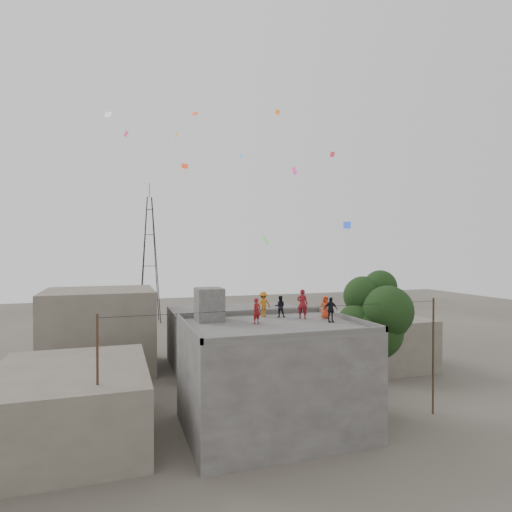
{
  "coord_description": "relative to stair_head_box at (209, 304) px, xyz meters",
  "views": [
    {
      "loc": [
        -8.64,
        -23.16,
        10.46
      ],
      "look_at": [
        -0.17,
        2.6,
        10.05
      ],
      "focal_mm": 30.0,
      "sensor_mm": 36.0,
      "label": 1
    }
  ],
  "objects": [
    {
      "name": "person_red_adult",
      "position": [
        5.72,
        -1.15,
        -0.07
      ],
      "size": [
        0.81,
        0.75,
        1.86
      ],
      "primitive_type": "imported",
      "rotation": [
        0.0,
        0.0,
        2.54
      ],
      "color": "maroon",
      "rests_on": "main_building"
    },
    {
      "name": "kites",
      "position": [
        3.76,
        5.24,
        9.89
      ],
      "size": [
        18.15,
        16.97,
        12.03
      ],
      "color": "red",
      "rests_on": "ground"
    },
    {
      "name": "person_dark_adult",
      "position": [
        6.8,
        -2.86,
        -0.25
      ],
      "size": [
        0.92,
        0.47,
        1.5
      ],
      "primitive_type": "imported",
      "rotation": [
        0.0,
        0.0,
        -0.12
      ],
      "color": "black",
      "rests_on": "main_building"
    },
    {
      "name": "tree",
      "position": [
        10.57,
        -2.0,
        -1.0
      ],
      "size": [
        4.9,
        4.6,
        9.1
      ],
      "color": "black",
      "rests_on": "ground"
    },
    {
      "name": "neighbor_northwest",
      "position": [
        -6.8,
        13.4,
        -3.6
      ],
      "size": [
        9.0,
        8.0,
        7.0
      ],
      "primitive_type": "cube",
      "color": "#5D5749",
      "rests_on": "ground"
    },
    {
      "name": "utility_line",
      "position": [
        3.7,
        -3.85,
        -3.27
      ],
      "size": [
        20.12,
        0.62,
        7.4
      ],
      "color": "black",
      "rests_on": "ground"
    },
    {
      "name": "person_dark_child",
      "position": [
        4.61,
        -0.13,
        -0.31
      ],
      "size": [
        0.81,
        0.73,
        1.38
      ],
      "primitive_type": "imported",
      "rotation": [
        0.0,
        0.0,
        2.78
      ],
      "color": "black",
      "rests_on": "main_building"
    },
    {
      "name": "main_building",
      "position": [
        3.2,
        -2.6,
        -4.05
      ],
      "size": [
        10.0,
        8.0,
        6.1
      ],
      "color": "#454340",
      "rests_on": "ground"
    },
    {
      "name": "person_orange_adult",
      "position": [
        3.68,
        0.46,
        -0.19
      ],
      "size": [
        1.13,
        0.78,
        1.61
      ],
      "primitive_type": "imported",
      "rotation": [
        0.0,
        0.0,
        -2.96
      ],
      "color": "#B36214",
      "rests_on": "main_building"
    },
    {
      "name": "transmission_tower",
      "position": [
        -0.8,
        37.4,
        1.97
      ],
      "size": [
        2.97,
        2.97,
        20.01
      ],
      "color": "black",
      "rests_on": "ground"
    },
    {
      "name": "person_orange_child",
      "position": [
        7.14,
        -1.53,
        -0.28
      ],
      "size": [
        0.8,
        0.64,
        1.43
      ],
      "primitive_type": "imported",
      "rotation": [
        0.0,
        0.0,
        -0.29
      ],
      "color": "red",
      "rests_on": "main_building"
    },
    {
      "name": "neighbor_north",
      "position": [
        5.2,
        11.4,
        -4.6
      ],
      "size": [
        12.0,
        9.0,
        5.0
      ],
      "primitive_type": "cube",
      "color": "#454340",
      "rests_on": "ground"
    },
    {
      "name": "ground",
      "position": [
        3.2,
        -2.6,
        -7.1
      ],
      "size": [
        140.0,
        140.0,
        0.0
      ],
      "primitive_type": "plane",
      "color": "#3E3A33",
      "rests_on": "ground"
    },
    {
      "name": "neighbor_west",
      "position": [
        -7.8,
        -0.6,
        -5.1
      ],
      "size": [
        8.0,
        10.0,
        4.0
      ],
      "primitive_type": "cube",
      "color": "#5D5749",
      "rests_on": "ground"
    },
    {
      "name": "neighbor_east",
      "position": [
        17.2,
        7.4,
        -4.9
      ],
      "size": [
        7.0,
        8.0,
        4.4
      ],
      "primitive_type": "cube",
      "color": "#5D5749",
      "rests_on": "ground"
    },
    {
      "name": "stair_head_box",
      "position": [
        0.0,
        0.0,
        0.0
      ],
      "size": [
        1.6,
        1.8,
        2.0
      ],
      "primitive_type": "cube",
      "color": "#454340",
      "rests_on": "main_building"
    },
    {
      "name": "person_red_child",
      "position": [
        2.41,
        -2.01,
        -0.25
      ],
      "size": [
        0.65,
        0.57,
        1.51
      ],
      "primitive_type": "imported",
      "rotation": [
        0.0,
        0.0,
        0.47
      ],
      "color": "maroon",
      "rests_on": "main_building"
    },
    {
      "name": "parapet",
      "position": [
        3.2,
        -2.6,
        -0.85
      ],
      "size": [
        10.0,
        8.0,
        0.3
      ],
      "color": "#454340",
      "rests_on": "main_building"
    }
  ]
}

